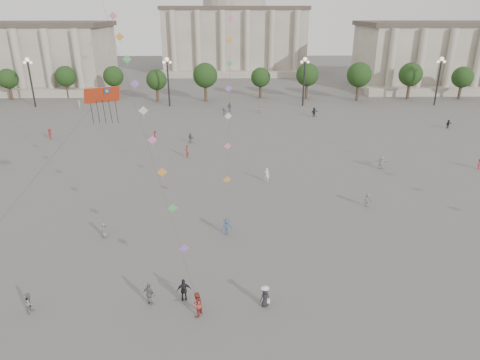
{
  "coord_description": "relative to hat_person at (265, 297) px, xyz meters",
  "views": [
    {
      "loc": [
        -0.88,
        -25.67,
        20.5
      ],
      "look_at": [
        -0.2,
        12.0,
        5.32
      ],
      "focal_mm": 32.0,
      "sensor_mm": 36.0,
      "label": 1
    }
  ],
  "objects": [
    {
      "name": "ground",
      "position": [
        -1.43,
        -0.18,
        -0.8
      ],
      "size": [
        360.0,
        360.0,
        0.0
      ],
      "primitive_type": "plane",
      "color": "#595754",
      "rests_on": "ground"
    },
    {
      "name": "person_crowd_4",
      "position": [
        3.31,
        62.86,
        -0.01
      ],
      "size": [
        1.4,
        1.35,
        1.59
      ],
      "primitive_type": "imported",
      "rotation": [
        0.0,
        0.0,
        3.89
      ],
      "color": "#AEADA9",
      "rests_on": "ground"
    },
    {
      "name": "lamp_post_far_east",
      "position": [
        43.57,
        69.82,
        6.55
      ],
      "size": [
        2.0,
        0.9,
        10.65
      ],
      "color": "#262628",
      "rests_on": "ground"
    },
    {
      "name": "lamp_post_far_west",
      "position": [
        -46.43,
        69.82,
        6.55
      ],
      "size": [
        2.0,
        0.9,
        10.65
      ],
      "color": "#262628",
      "rests_on": "ground"
    },
    {
      "name": "dragon_kite",
      "position": [
        -10.74,
        1.35,
        13.75
      ],
      "size": [
        6.76,
        6.58,
        21.3
      ],
      "color": "#A92C12",
      "rests_on": "ground"
    },
    {
      "name": "person_crowd_6",
      "position": [
        12.54,
        16.82,
        0.01
      ],
      "size": [
        1.17,
        0.87,
        1.62
      ],
      "primitive_type": "imported",
      "rotation": [
        0.0,
        0.0,
        0.29
      ],
      "color": "#5E5E62",
      "rests_on": "ground"
    },
    {
      "name": "person_crowd_12",
      "position": [
        -9.2,
        41.67,
        0.01
      ],
      "size": [
        1.36,
        1.46,
        1.64
      ],
      "primitive_type": "imported",
      "rotation": [
        0.0,
        0.0,
        2.29
      ],
      "color": "slate",
      "rests_on": "ground"
    },
    {
      "name": "person_crowd_13",
      "position": [
        1.99,
        24.36,
        0.12
      ],
      "size": [
        0.79,
        0.68,
        1.84
      ],
      "primitive_type": "imported",
      "rotation": [
        0.0,
        0.0,
        2.72
      ],
      "color": "silver",
      "rests_on": "ground"
    },
    {
      "name": "person_crowd_20",
      "position": [
        -17.01,
        -0.32,
        -0.02
      ],
      "size": [
        0.74,
        0.87,
        1.57
      ],
      "primitive_type": "imported",
      "rotation": [
        0.0,
        0.0,
        1.35
      ],
      "color": "slate",
      "rests_on": "ground"
    },
    {
      "name": "person_crowd_8",
      "position": [
        31.4,
        28.39,
        -0.02
      ],
      "size": [
        1.16,
        1.04,
        1.56
      ],
      "primitive_type": "imported",
      "rotation": [
        0.0,
        0.0,
        0.58
      ],
      "color": "#A02B35",
      "rests_on": "ground"
    },
    {
      "name": "person_crowd_0",
      "position": [
        -2.95,
        63.99,
        0.16
      ],
      "size": [
        1.21,
        0.73,
        1.92
      ],
      "primitive_type": "imported",
      "rotation": [
        0.0,
        0.0,
        0.25
      ],
      "color": "#383E7F",
      "rests_on": "ground"
    },
    {
      "name": "kite_flyer_1",
      "position": [
        -2.93,
        10.77,
        0.07
      ],
      "size": [
        1.31,
        1.1,
        1.76
      ],
      "primitive_type": "imported",
      "rotation": [
        0.0,
        0.0,
        0.47
      ],
      "color": "#324B72",
      "rests_on": "ground"
    },
    {
      "name": "person_crowd_10",
      "position": [
        -35.88,
        67.82,
        0.1
      ],
      "size": [
        0.44,
        0.67,
        1.82
      ],
      "primitive_type": "imported",
      "rotation": [
        0.0,
        0.0,
        1.58
      ],
      "color": "#BBBAB6",
      "rests_on": "ground"
    },
    {
      "name": "lamp_post_mid_west",
      "position": [
        -16.43,
        69.82,
        6.55
      ],
      "size": [
        2.0,
        0.9,
        10.65
      ],
      "color": "#262628",
      "rests_on": "ground"
    },
    {
      "name": "hat_person",
      "position": [
        0.0,
        0.0,
        0.0
      ],
      "size": [
        0.85,
        0.73,
        1.69
      ],
      "color": "black",
      "rests_on": "ground"
    },
    {
      "name": "kite_flyer_0",
      "position": [
        -4.93,
        -0.99,
        0.16
      ],
      "size": [
        1.08,
        1.17,
        1.93
      ],
      "primitive_type": "imported",
      "rotation": [
        0.0,
        0.0,
        4.23
      ],
      "color": "#A0342B",
      "rests_on": "ground"
    },
    {
      "name": "person_crowd_16",
      "position": [
        -4.08,
        61.34,
        -0.04
      ],
      "size": [
        0.93,
        0.47,
        1.52
      ],
      "primitive_type": "imported",
      "rotation": [
        0.0,
        0.0,
        6.17
      ],
      "color": "slate",
      "rests_on": "ground"
    },
    {
      "name": "person_crowd_9",
      "position": [
        14.27,
        59.35,
        0.13
      ],
      "size": [
        1.75,
        1.43,
        1.87
      ],
      "primitive_type": "imported",
      "rotation": [
        0.0,
        0.0,
        0.59
      ],
      "color": "black",
      "rests_on": "ground"
    },
    {
      "name": "hall_central",
      "position": [
        -1.43,
        129.04,
        13.43
      ],
      "size": [
        48.3,
        34.3,
        35.5
      ],
      "color": "gray",
      "rests_on": "ground"
    },
    {
      "name": "tree_row",
      "position": [
        -1.43,
        77.82,
        4.59
      ],
      "size": [
        137.12,
        5.12,
        8.0
      ],
      "color": "#3D2C1E",
      "rests_on": "ground"
    },
    {
      "name": "person_crowd_7",
      "position": [
        18.01,
        28.86,
        0.14
      ],
      "size": [
        1.8,
        0.69,
        1.9
      ],
      "primitive_type": "imported",
      "rotation": [
        0.0,
        0.0,
        3.07
      ],
      "color": "#B6B5B1",
      "rests_on": "ground"
    },
    {
      "name": "person_crowd_18",
      "position": [
        37.24,
        49.87,
        -0.03
      ],
      "size": [
        1.49,
        1.02,
        1.54
      ],
      "primitive_type": "imported",
      "rotation": [
        0.0,
        0.0,
        0.44
      ],
      "color": "black",
      "rests_on": "ground"
    },
    {
      "name": "person_crowd_17",
      "position": [
        -15.3,
        43.59,
        -0.05
      ],
      "size": [
        0.82,
        1.09,
        1.5
      ],
      "primitive_type": "imported",
      "rotation": [
        0.0,
        0.0,
        1.87
      ],
      "color": "maroon",
      "rests_on": "ground"
    },
    {
      "name": "person_crowd_21",
      "position": [
        -14.72,
        10.61,
        -0.06
      ],
      "size": [
        0.83,
        0.85,
        1.48
      ],
      "primitive_type": "imported",
      "rotation": [
        0.0,
        0.0,
        2.29
      ],
      "color": "slate",
      "rests_on": "ground"
    },
    {
      "name": "person_crowd_2",
      "position": [
        -32.93,
        44.06,
        0.13
      ],
      "size": [
        0.75,
        1.24,
        1.87
      ],
      "primitive_type": "imported",
      "rotation": [
        0.0,
        0.0,
        1.52
      ],
      "color": "maroon",
      "rests_on": "ground"
    },
    {
      "name": "person_crowd_19",
      "position": [
        -9.05,
        34.23,
        0.16
      ],
      "size": [
        0.54,
        0.75,
        1.93
      ],
      "primitive_type": "imported",
      "rotation": [
        0.0,
        0.0,
        4.6
      ],
      "color": "maroon",
      "rests_on": "ground"
    },
    {
      "name": "lamp_post_mid_east",
      "position": [
        13.57,
        69.82,
        6.55
      ],
      "size": [
        2.0,
        0.9,
        10.65
      ],
      "color": "#262628",
      "rests_on": "ground"
    },
    {
      "name": "tourist_4",
      "position": [
        -6.02,
        0.79,
        0.11
      ],
      "size": [
        1.13,
        0.63,
        1.83
      ],
      "primitive_type": "imported",
      "rotation": [
        0.0,
        0.0,
        3.32
      ],
      "color": "black",
      "rests_on": "ground"
    },
    {
      "name": "tourist_3",
      "position": [
        -8.53,
        0.36,
        0.1
      ],
      "size": [
        1.14,
        0.9,
        1.81
      ],
      "primitive_type": "imported",
      "rotation": [
        0.0,
        0.0,
        2.64
      ],
      "color": "slate",
      "rests_on": "ground"
    }
  ]
}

